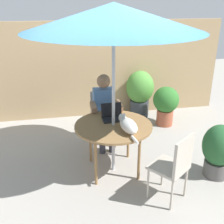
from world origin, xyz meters
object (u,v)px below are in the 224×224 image
(patio_table, at_px, (113,128))
(chair_empty, at_px, (175,163))
(patio_umbrella, at_px, (114,17))
(chair_occupied, at_px, (103,113))
(potted_plant_near_fence, at_px, (140,91))
(potted_plant_by_chair, at_px, (166,103))
(laptop, at_px, (112,114))
(person_seated, at_px, (105,108))
(cat, at_px, (128,125))
(potted_plant_corner, at_px, (219,149))

(patio_table, height_order, chair_empty, chair_empty)
(patio_umbrella, xyz_separation_m, chair_occupied, (0.00, 0.89, -1.61))
(potted_plant_near_fence, distance_m, potted_plant_by_chair, 0.65)
(potted_plant_near_fence, bearing_deg, laptop, -119.17)
(chair_occupied, height_order, potted_plant_near_fence, potted_plant_near_fence)
(laptop, distance_m, potted_plant_near_fence, 1.91)
(chair_empty, bearing_deg, potted_plant_near_fence, 82.42)
(chair_occupied, height_order, person_seated, person_seated)
(cat, xyz_separation_m, potted_plant_by_chair, (1.17, 1.57, -0.36))
(patio_table, distance_m, potted_plant_near_fence, 2.10)
(patio_umbrella, xyz_separation_m, laptop, (0.02, 0.22, -1.35))
(chair_occupied, relative_size, potted_plant_corner, 1.16)
(person_seated, relative_size, potted_plant_corner, 1.59)
(potted_plant_near_fence, relative_size, potted_plant_by_chair, 1.26)
(potted_plant_near_fence, height_order, potted_plant_by_chair, potted_plant_near_fence)
(person_seated, xyz_separation_m, cat, (0.15, -0.95, 0.11))
(person_seated, bearing_deg, potted_plant_corner, -39.18)
(patio_table, distance_m, patio_umbrella, 1.47)
(patio_table, relative_size, cat, 1.66)
(person_seated, relative_size, cat, 1.91)
(cat, relative_size, potted_plant_by_chair, 0.83)
(patio_umbrella, xyz_separation_m, potted_plant_corner, (1.41, -0.42, -1.73))
(potted_plant_corner, bearing_deg, patio_table, 163.45)
(patio_table, xyz_separation_m, cat, (0.15, -0.22, 0.14))
(laptop, height_order, potted_plant_by_chair, laptop)
(laptop, xyz_separation_m, potted_plant_corner, (1.39, -0.64, -0.38))
(potted_plant_near_fence, bearing_deg, potted_plant_by_chair, -54.16)
(patio_umbrella, relative_size, laptop, 7.57)
(patio_table, xyz_separation_m, potted_plant_near_fence, (0.95, 1.87, -0.12))
(laptop, bearing_deg, potted_plant_near_fence, 60.83)
(chair_empty, bearing_deg, chair_occupied, 109.40)
(person_seated, height_order, cat, person_seated)
(laptop, bearing_deg, cat, -74.21)
(person_seated, height_order, potted_plant_near_fence, person_seated)
(laptop, bearing_deg, patio_table, -96.36)
(potted_plant_near_fence, xyz_separation_m, potted_plant_by_chair, (0.38, -0.52, -0.10))
(chair_empty, relative_size, laptop, 2.96)
(chair_occupied, bearing_deg, potted_plant_by_chair, 19.04)
(chair_empty, bearing_deg, patio_umbrella, 126.80)
(potted_plant_by_chair, xyz_separation_m, potted_plant_corner, (0.09, -1.76, -0.03))
(patio_table, height_order, laptop, laptop)
(patio_table, bearing_deg, cat, -56.34)
(chair_empty, relative_size, potted_plant_by_chair, 1.15)
(laptop, relative_size, potted_plant_by_chair, 0.39)
(chair_occupied, bearing_deg, patio_umbrella, -90.00)
(chair_occupied, height_order, laptop, laptop)
(laptop, bearing_deg, chair_empty, -60.60)
(potted_plant_by_chair, bearing_deg, chair_empty, -108.87)
(laptop, relative_size, cat, 0.47)
(patio_table, height_order, potted_plant_by_chair, potted_plant_by_chair)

